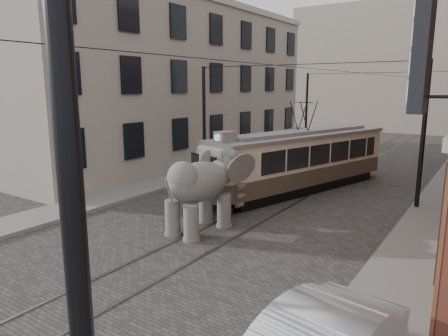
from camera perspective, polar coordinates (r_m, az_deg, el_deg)
The scene contains 9 objects.
ground at distance 14.85m, azimuth 0.81°, elevation -8.24°, with size 120.00×120.00×0.00m, color #474341.
tram_rails at distance 14.84m, azimuth 0.81°, elevation -8.20°, with size 1.54×80.00×0.02m, color slate, non-canonical shape.
sidewalk_right at distance 12.80m, azimuth 24.47°, elevation -12.25°, with size 2.00×60.00×0.15m, color slate.
sidewalk_left at distance 19.01m, azimuth -15.85°, elevation -4.04°, with size 2.00×60.00×0.15m, color slate.
stucco_building at distance 28.62m, azimuth -6.78°, elevation 11.32°, with size 7.00×24.00×10.00m, color gray.
distant_block at distance 52.31m, azimuth 26.25°, elevation 12.44°, with size 28.00×10.00×14.00m, color gray.
catenary at distance 18.57m, azimuth 8.84°, elevation 5.10°, with size 11.00×30.20×6.00m, color black, non-canonical shape.
tram at distance 19.88m, azimuth 10.87°, elevation 2.94°, with size 2.22×10.78×4.28m, color beige, non-canonical shape.
elephant at distance 14.12m, azimuth -3.54°, elevation -3.55°, with size 2.44×4.42×2.71m, color #65635D, non-canonical shape.
Camera 1 is at (7.65, -11.71, 4.98)m, focal length 32.75 mm.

